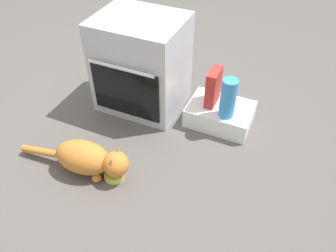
{
  "coord_description": "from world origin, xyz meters",
  "views": [
    {
      "loc": [
        1.07,
        -1.52,
        1.71
      ],
      "look_at": [
        0.42,
        -0.05,
        0.25
      ],
      "focal_mm": 35.64,
      "sensor_mm": 36.0,
      "label": 1
    }
  ],
  "objects_px": {
    "oven": "(141,64)",
    "food_bowl": "(114,175)",
    "pantry_cabinet": "(220,114)",
    "cereal_box": "(213,87)",
    "water_bottle": "(228,98)",
    "cat": "(89,158)"
  },
  "relations": [
    {
      "from": "food_bowl",
      "to": "cat",
      "type": "distance_m",
      "value": 0.19
    },
    {
      "from": "water_bottle",
      "to": "cereal_box",
      "type": "xyz_separation_m",
      "value": [
        -0.14,
        0.1,
        -0.01
      ]
    },
    {
      "from": "oven",
      "to": "pantry_cabinet",
      "type": "relative_size",
      "value": 1.53
    },
    {
      "from": "cat",
      "to": "food_bowl",
      "type": "bearing_deg",
      "value": -0.0
    },
    {
      "from": "food_bowl",
      "to": "water_bottle",
      "type": "xyz_separation_m",
      "value": [
        0.52,
        0.72,
        0.28
      ]
    },
    {
      "from": "cereal_box",
      "to": "food_bowl",
      "type": "bearing_deg",
      "value": -114.84
    },
    {
      "from": "pantry_cabinet",
      "to": "cereal_box",
      "type": "xyz_separation_m",
      "value": [
        -0.08,
        0.01,
        0.22
      ]
    },
    {
      "from": "cereal_box",
      "to": "pantry_cabinet",
      "type": "bearing_deg",
      "value": -10.47
    },
    {
      "from": "oven",
      "to": "water_bottle",
      "type": "distance_m",
      "value": 0.71
    },
    {
      "from": "water_bottle",
      "to": "oven",
      "type": "bearing_deg",
      "value": 174.16
    },
    {
      "from": "pantry_cabinet",
      "to": "food_bowl",
      "type": "bearing_deg",
      "value": -119.63
    },
    {
      "from": "cat",
      "to": "cereal_box",
      "type": "height_order",
      "value": "cereal_box"
    },
    {
      "from": "cat",
      "to": "water_bottle",
      "type": "xyz_separation_m",
      "value": [
        0.68,
        0.74,
        0.18
      ]
    },
    {
      "from": "oven",
      "to": "cereal_box",
      "type": "distance_m",
      "value": 0.57
    },
    {
      "from": "oven",
      "to": "cereal_box",
      "type": "bearing_deg",
      "value": 2.55
    },
    {
      "from": "pantry_cabinet",
      "to": "water_bottle",
      "type": "xyz_separation_m",
      "value": [
        0.06,
        -0.08,
        0.23
      ]
    },
    {
      "from": "oven",
      "to": "food_bowl",
      "type": "height_order",
      "value": "oven"
    },
    {
      "from": "oven",
      "to": "cereal_box",
      "type": "relative_size",
      "value": 2.59
    },
    {
      "from": "pantry_cabinet",
      "to": "water_bottle",
      "type": "bearing_deg",
      "value": -53.87
    },
    {
      "from": "cat",
      "to": "cereal_box",
      "type": "distance_m",
      "value": 1.01
    },
    {
      "from": "food_bowl",
      "to": "cereal_box",
      "type": "distance_m",
      "value": 0.94
    },
    {
      "from": "oven",
      "to": "food_bowl",
      "type": "relative_size",
      "value": 5.64
    }
  ]
}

